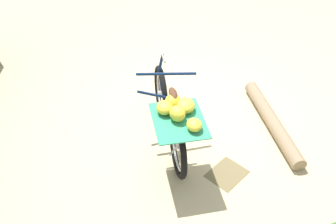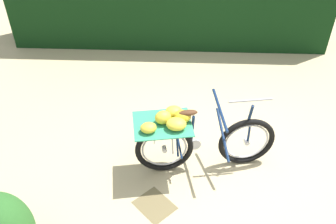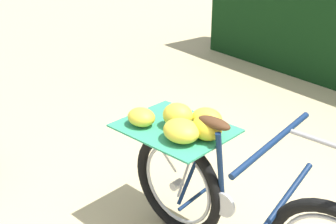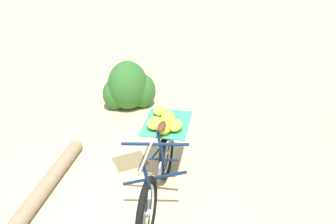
{
  "view_description": "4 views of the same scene",
  "coord_description": "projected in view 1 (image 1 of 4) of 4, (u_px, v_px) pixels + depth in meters",
  "views": [
    {
      "loc": [
        -2.9,
        -2.69,
        3.39
      ],
      "look_at": [
        -0.72,
        -0.59,
        0.93
      ],
      "focal_mm": 41.2,
      "sensor_mm": 36.0,
      "label": 1
    },
    {
      "loc": [
        1.85,
        -2.77,
        3.5
      ],
      "look_at": [
        -0.62,
        -0.53,
        0.89
      ],
      "focal_mm": 38.83,
      "sensor_mm": 36.0,
      "label": 2
    },
    {
      "loc": [
        1.81,
        -0.33,
        1.99
      ],
      "look_at": [
        -0.7,
        -0.69,
        0.84
      ],
      "focal_mm": 46.72,
      "sensor_mm": 36.0,
      "label": 3
    },
    {
      "loc": [
        0.84,
        2.58,
        2.88
      ],
      "look_at": [
        -0.63,
        -0.66,
        0.91
      ],
      "focal_mm": 36.11,
      "sensor_mm": 36.0,
      "label": 4
    }
  ],
  "objects": [
    {
      "name": "leaf_litter_patch",
      "position": [
        227.0,
        174.0,
        4.48
      ],
      "size": [
        0.44,
        0.36,
        0.01
      ],
      "primitive_type": "cube",
      "color": "olive",
      "rests_on": "ground_plane"
    },
    {
      "name": "bicycle",
      "position": [
        171.0,
        116.0,
        4.53
      ],
      "size": [
        1.27,
        1.63,
        1.03
      ],
      "rotation": [
        0.0,
        0.0,
        0.96
      ],
      "color": "black",
      "rests_on": "ground_plane"
    },
    {
      "name": "fallen_log",
      "position": [
        272.0,
        121.0,
        5.08
      ],
      "size": [
        1.09,
        1.43,
        0.18
      ],
      "primitive_type": "cylinder",
      "rotation": [
        0.0,
        1.57,
        0.95
      ],
      "color": "#937A5B",
      "rests_on": "ground_plane"
    },
    {
      "name": "ground_plane",
      "position": [
        174.0,
        122.0,
        5.21
      ],
      "size": [
        60.0,
        60.0,
        0.0
      ],
      "primitive_type": "plane",
      "color": "#C6B284"
    }
  ]
}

